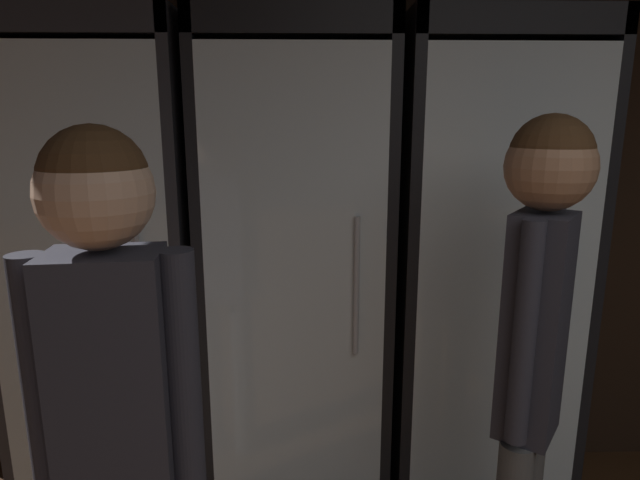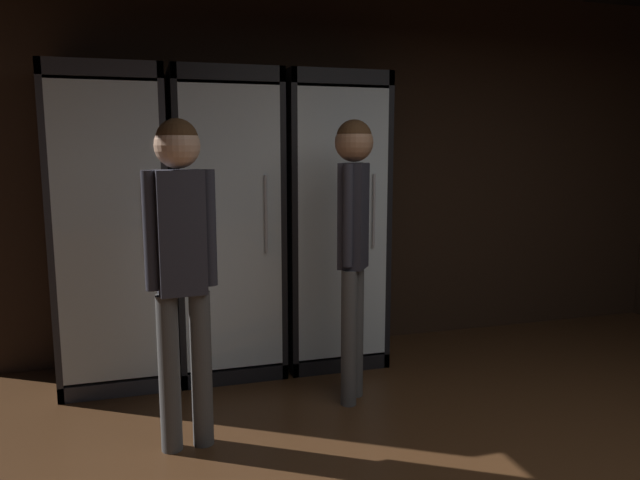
{
  "view_description": "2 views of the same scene",
  "coord_description": "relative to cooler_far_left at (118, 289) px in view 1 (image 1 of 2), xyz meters",
  "views": [
    {
      "loc": [
        -1.29,
        0.53,
        1.73
      ],
      "look_at": [
        -1.24,
        2.41,
        1.29
      ],
      "focal_mm": 30.24,
      "sensor_mm": 36.0,
      "label": 1
    },
    {
      "loc": [
        -1.86,
        -1.45,
        1.57
      ],
      "look_at": [
        -0.74,
        2.35,
        0.95
      ],
      "focal_mm": 33.32,
      "sensor_mm": 36.0,
      "label": 2
    }
  ],
  "objects": [
    {
      "name": "shopper_near",
      "position": [
        0.38,
        -1.13,
        0.05
      ],
      "size": [
        0.36,
        0.23,
        1.72
      ],
      "color": "#4C4C4C",
      "rests_on": "ground"
    },
    {
      "name": "cooler_far_left",
      "position": [
        0.0,
        0.0,
        0.0
      ],
      "size": [
        0.71,
        0.67,
        2.08
      ],
      "color": "#2B2B30",
      "rests_on": "ground"
    },
    {
      "name": "cooler_center",
      "position": [
        1.5,
        -0.0,
        0.0
      ],
      "size": [
        0.71,
        0.67,
        2.08
      ],
      "color": "black",
      "rests_on": "ground"
    },
    {
      "name": "cooler_left",
      "position": [
        0.75,
        -0.0,
        -0.01
      ],
      "size": [
        0.71,
        0.67,
        2.08
      ],
      "color": "black",
      "rests_on": "ground"
    },
    {
      "name": "shopper_far",
      "position": [
        1.41,
        -0.81,
        0.11
      ],
      "size": [
        0.23,
        0.24,
        1.74
      ],
      "color": "#4C4C4C",
      "rests_on": "ground"
    },
    {
      "name": "wall_back",
      "position": [
        2.08,
        0.33,
        0.38
      ],
      "size": [
        6.0,
        0.06,
        2.8
      ],
      "primitive_type": "cube",
      "color": "black",
      "rests_on": "ground"
    }
  ]
}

